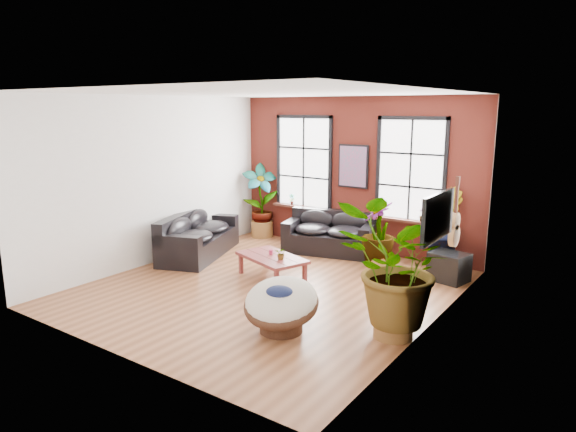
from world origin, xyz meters
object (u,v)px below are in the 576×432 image
(coffee_table, at_px, (272,259))
(papasan_chair, at_px, (281,304))
(sofa_left, at_px, (197,236))
(sofa_back, at_px, (330,234))

(coffee_table, height_order, papasan_chair, papasan_chair)
(sofa_left, distance_m, coffee_table, 2.38)
(sofa_back, xyz_separation_m, coffee_table, (0.03, -2.29, -0.02))
(sofa_back, height_order, sofa_left, sofa_left)
(coffee_table, bearing_deg, sofa_left, -169.35)
(sofa_left, distance_m, papasan_chair, 4.47)
(sofa_back, relative_size, papasan_chair, 1.57)
(papasan_chair, bearing_deg, sofa_left, 133.63)
(sofa_left, relative_size, papasan_chair, 1.87)
(sofa_back, height_order, papasan_chair, sofa_back)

